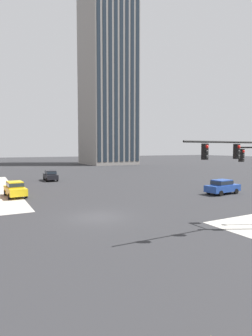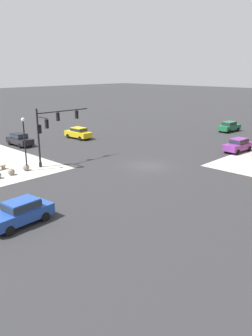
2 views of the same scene
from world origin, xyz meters
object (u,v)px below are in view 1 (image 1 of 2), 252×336
Objects in this scene: car_main_southbound_far at (51,175)px; car_cross_eastbound at (222,186)px; traffic_signal_main at (247,168)px; car_main_southbound_near at (15,188)px.

car_cross_eastbound is (14.60, -22.89, 0.00)m from car_main_southbound_far.
traffic_signal_main reaches higher than car_main_southbound_far.
traffic_signal_main is at bearing -132.07° from car_cross_eastbound.
car_main_southbound_near is (-11.59, 20.30, -3.13)m from traffic_signal_main.
traffic_signal_main is 1.50× the size of car_main_southbound_near.
traffic_signal_main is 1.50× the size of car_cross_eastbound.
car_main_southbound_far is 0.99× the size of car_cross_eastbound.
traffic_signal_main is 15.02m from car_cross_eastbound.
car_main_southbound_far and car_cross_eastbound have the same top height.
car_main_southbound_near is at bearing 156.34° from car_cross_eastbound.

